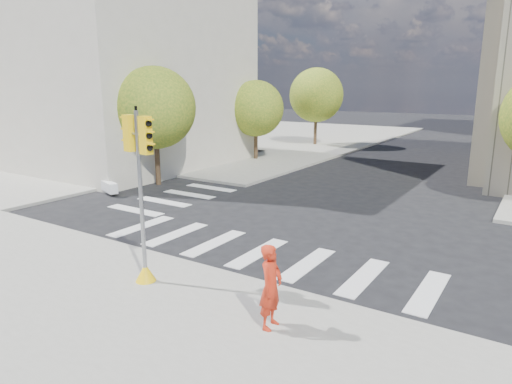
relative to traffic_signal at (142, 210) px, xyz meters
The scene contains 9 objects.
ground 6.32m from the traffic_signal, 76.96° to the left, with size 160.00×160.00×0.00m, color black.
sidewalk_far_left 36.91m from the traffic_signal, 120.42° to the left, with size 28.00×40.00×0.15m, color gray.
classical_building 23.59m from the traffic_signal, 143.55° to the left, with size 19.00×15.00×12.70m.
tree_lw_near 13.56m from the traffic_signal, 133.12° to the left, with size 4.40×4.40×6.41m.
tree_lw_mid 21.86m from the traffic_signal, 114.85° to the left, with size 4.00×4.00×5.77m.
tree_lw_far 31.25m from the traffic_signal, 107.10° to the left, with size 4.80×4.80×6.95m.
traffic_signal is the anchor object (origin of this frame).
photographer 4.28m from the traffic_signal, ahead, with size 0.70×0.46×1.92m, color red.
planter_wall 14.00m from the traffic_signal, 147.08° to the left, with size 6.00×0.40×0.50m, color silver.
Camera 1 is at (7.50, -13.92, 5.38)m, focal length 32.00 mm.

